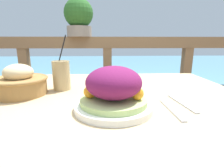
{
  "coord_description": "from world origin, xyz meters",
  "views": [
    {
      "loc": [
        -0.03,
        -0.68,
        0.94
      ],
      "look_at": [
        -0.0,
        -0.05,
        0.78
      ],
      "focal_mm": 28.0,
      "sensor_mm": 36.0,
      "label": 1
    }
  ],
  "objects": [
    {
      "name": "potted_plant",
      "position": [
        -0.22,
        0.79,
        1.12
      ],
      "size": [
        0.23,
        0.23,
        0.29
      ],
      "color": "gray",
      "rests_on": "railing_fence"
    },
    {
      "name": "sea_backdrop",
      "position": [
        0.0,
        3.29,
        0.21
      ],
      "size": [
        12.0,
        4.0,
        0.43
      ],
      "color": "#568EA8",
      "rests_on": "ground_plane"
    },
    {
      "name": "patio_table",
      "position": [
        0.0,
        0.0,
        0.64
      ],
      "size": [
        1.12,
        0.93,
        0.72
      ],
      "color": "tan",
      "rests_on": "ground_plane"
    },
    {
      "name": "fork",
      "position": [
        0.19,
        -0.16,
        0.73
      ],
      "size": [
        0.02,
        0.18,
        0.0
      ],
      "color": "silver",
      "rests_on": "patio_table"
    },
    {
      "name": "salad_plate",
      "position": [
        -0.0,
        -0.15,
        0.79
      ],
      "size": [
        0.25,
        0.25,
        0.14
      ],
      "color": "white",
      "rests_on": "patio_table"
    },
    {
      "name": "knife",
      "position": [
        0.24,
        -0.11,
        0.73
      ],
      "size": [
        0.04,
        0.18,
        0.0
      ],
      "color": "silver",
      "rests_on": "patio_table"
    },
    {
      "name": "drink_glass",
      "position": [
        -0.22,
        0.1,
        0.79
      ],
      "size": [
        0.08,
        0.08,
        0.24
      ],
      "color": "tan",
      "rests_on": "patio_table"
    },
    {
      "name": "railing_fence",
      "position": [
        -0.0,
        0.79,
        0.67
      ],
      "size": [
        2.8,
        0.08,
        0.97
      ],
      "color": "brown",
      "rests_on": "ground_plane"
    },
    {
      "name": "bread_basket",
      "position": [
        -0.37,
        0.03,
        0.77
      ],
      "size": [
        0.22,
        0.22,
        0.13
      ],
      "color": "olive",
      "rests_on": "patio_table"
    }
  ]
}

